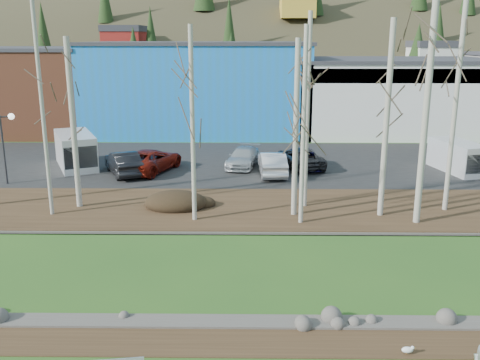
{
  "coord_description": "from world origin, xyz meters",
  "views": [
    {
      "loc": [
        -1.5,
        -11.94,
        8.69
      ],
      "look_at": [
        -1.8,
        11.2,
        2.5
      ],
      "focal_mm": 40.0,
      "sensor_mm": 36.0,
      "label": 1
    }
  ],
  "objects_px": {
    "car_4": "(272,163)",
    "van_grey": "(76,151)",
    "car_0": "(124,163)",
    "street_lamp": "(1,129)",
    "car_5": "(300,158)",
    "van_white": "(460,157)",
    "car_3": "(306,158)",
    "car_1": "(151,160)",
    "seagull": "(408,350)",
    "car_2": "(243,157)"
  },
  "relations": [
    {
      "from": "seagull",
      "to": "van_white",
      "type": "xyz_separation_m",
      "value": [
        9.36,
        20.88,
        0.96
      ]
    },
    {
      "from": "van_grey",
      "to": "car_1",
      "type": "bearing_deg",
      "value": -36.4
    },
    {
      "from": "car_0",
      "to": "car_5",
      "type": "relative_size",
      "value": 0.94
    },
    {
      "from": "car_4",
      "to": "car_2",
      "type": "bearing_deg",
      "value": -53.29
    },
    {
      "from": "car_2",
      "to": "van_white",
      "type": "distance_m",
      "value": 14.23
    },
    {
      "from": "street_lamp",
      "to": "car_1",
      "type": "height_order",
      "value": "street_lamp"
    },
    {
      "from": "car_2",
      "to": "seagull",
      "type": "bearing_deg",
      "value": -65.39
    },
    {
      "from": "car_0",
      "to": "street_lamp",
      "type": "bearing_deg",
      "value": -5.39
    },
    {
      "from": "van_white",
      "to": "seagull",
      "type": "bearing_deg",
      "value": -126.61
    },
    {
      "from": "car_2",
      "to": "car_1",
      "type": "bearing_deg",
      "value": -154.58
    },
    {
      "from": "street_lamp",
      "to": "van_white",
      "type": "distance_m",
      "value": 28.7
    },
    {
      "from": "car_0",
      "to": "car_4",
      "type": "relative_size",
      "value": 1.01
    },
    {
      "from": "car_5",
      "to": "car_2",
      "type": "bearing_deg",
      "value": -16.63
    },
    {
      "from": "car_0",
      "to": "car_2",
      "type": "height_order",
      "value": "car_0"
    },
    {
      "from": "car_3",
      "to": "car_4",
      "type": "height_order",
      "value": "car_4"
    },
    {
      "from": "street_lamp",
      "to": "car_5",
      "type": "xyz_separation_m",
      "value": [
        18.09,
        4.46,
        -2.65
      ]
    },
    {
      "from": "car_5",
      "to": "van_grey",
      "type": "relative_size",
      "value": 0.86
    },
    {
      "from": "car_1",
      "to": "car_3",
      "type": "xyz_separation_m",
      "value": [
        10.29,
        1.09,
        -0.07
      ]
    },
    {
      "from": "van_white",
      "to": "car_4",
      "type": "bearing_deg",
      "value": 171.83
    },
    {
      "from": "car_5",
      "to": "van_white",
      "type": "height_order",
      "value": "van_white"
    },
    {
      "from": "car_3",
      "to": "car_5",
      "type": "height_order",
      "value": "car_5"
    },
    {
      "from": "car_3",
      "to": "van_white",
      "type": "relative_size",
      "value": 0.82
    },
    {
      "from": "car_5",
      "to": "van_grey",
      "type": "height_order",
      "value": "van_grey"
    },
    {
      "from": "car_5",
      "to": "car_0",
      "type": "bearing_deg",
      "value": -3.66
    },
    {
      "from": "car_0",
      "to": "car_2",
      "type": "relative_size",
      "value": 1.04
    },
    {
      "from": "street_lamp",
      "to": "car_0",
      "type": "distance_m",
      "value": 7.43
    },
    {
      "from": "car_4",
      "to": "van_grey",
      "type": "relative_size",
      "value": 0.8
    },
    {
      "from": "street_lamp",
      "to": "car_1",
      "type": "xyz_separation_m",
      "value": [
        8.16,
        3.24,
        -2.59
      ]
    },
    {
      "from": "seagull",
      "to": "van_white",
      "type": "height_order",
      "value": "van_white"
    },
    {
      "from": "seagull",
      "to": "car_4",
      "type": "relative_size",
      "value": 0.09
    },
    {
      "from": "seagull",
      "to": "car_3",
      "type": "xyz_separation_m",
      "value": [
        -0.59,
        21.87,
        0.65
      ]
    },
    {
      "from": "car_0",
      "to": "car_3",
      "type": "distance_m",
      "value": 12.06
    },
    {
      "from": "car_0",
      "to": "van_white",
      "type": "height_order",
      "value": "van_white"
    },
    {
      "from": "van_white",
      "to": "car_5",
      "type": "bearing_deg",
      "value": 161.32
    },
    {
      "from": "van_white",
      "to": "street_lamp",
      "type": "bearing_deg",
      "value": 174.23
    },
    {
      "from": "car_1",
      "to": "car_5",
      "type": "distance_m",
      "value": 10.0
    },
    {
      "from": "van_grey",
      "to": "car_5",
      "type": "bearing_deg",
      "value": -24.18
    },
    {
      "from": "car_2",
      "to": "car_5",
      "type": "xyz_separation_m",
      "value": [
        3.85,
        -0.18,
        0.04
      ]
    },
    {
      "from": "car_5",
      "to": "van_white",
      "type": "xyz_separation_m",
      "value": [
        10.32,
        -1.12,
        0.31
      ]
    },
    {
      "from": "car_0",
      "to": "car_1",
      "type": "distance_m",
      "value": 1.83
    },
    {
      "from": "van_white",
      "to": "van_grey",
      "type": "bearing_deg",
      "value": 165.31
    },
    {
      "from": "car_2",
      "to": "car_4",
      "type": "height_order",
      "value": "car_4"
    },
    {
      "from": "car_5",
      "to": "car_1",
      "type": "bearing_deg",
      "value": -6.86
    },
    {
      "from": "car_1",
      "to": "car_4",
      "type": "distance_m",
      "value": 7.98
    },
    {
      "from": "car_4",
      "to": "van_white",
      "type": "relative_size",
      "value": 0.94
    },
    {
      "from": "seagull",
      "to": "car_5",
      "type": "xyz_separation_m",
      "value": [
        -0.96,
        22.0,
        0.66
      ]
    },
    {
      "from": "street_lamp",
      "to": "car_2",
      "type": "xyz_separation_m",
      "value": [
        14.24,
        4.64,
        -2.69
      ]
    },
    {
      "from": "car_3",
      "to": "van_grey",
      "type": "bearing_deg",
      "value": 169.96
    },
    {
      "from": "car_4",
      "to": "van_white",
      "type": "bearing_deg",
      "value": -178.94
    },
    {
      "from": "car_5",
      "to": "car_4",
      "type": "bearing_deg",
      "value": 32.04
    }
  ]
}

